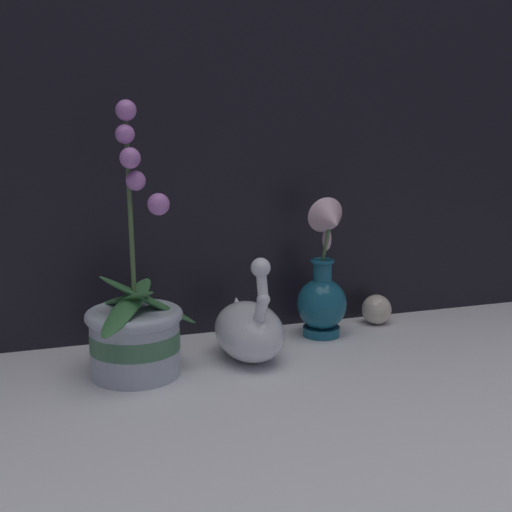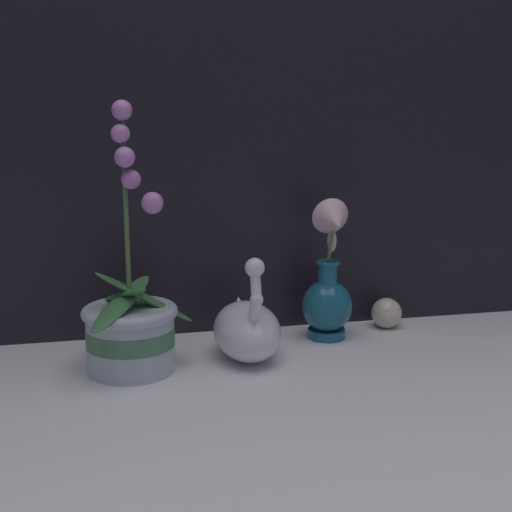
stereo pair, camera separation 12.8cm
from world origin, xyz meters
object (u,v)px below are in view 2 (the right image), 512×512
(orchid_potted_plant, at_px, (131,324))
(glass_sphere, at_px, (386,313))
(swan_figurine, at_px, (247,328))
(blue_vase, at_px, (329,289))

(orchid_potted_plant, relative_size, glass_sphere, 7.31)
(swan_figurine, height_order, blue_vase, blue_vase)
(orchid_potted_plant, height_order, swan_figurine, orchid_potted_plant)
(orchid_potted_plant, bearing_deg, glass_sphere, 14.17)
(orchid_potted_plant, distance_m, blue_vase, 0.40)
(orchid_potted_plant, bearing_deg, swan_figurine, 5.37)
(swan_figurine, xyz_separation_m, glass_sphere, (0.32, 0.11, -0.03))
(swan_figurine, distance_m, blue_vase, 0.20)
(swan_figurine, height_order, glass_sphere, swan_figurine)
(swan_figurine, distance_m, glass_sphere, 0.34)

